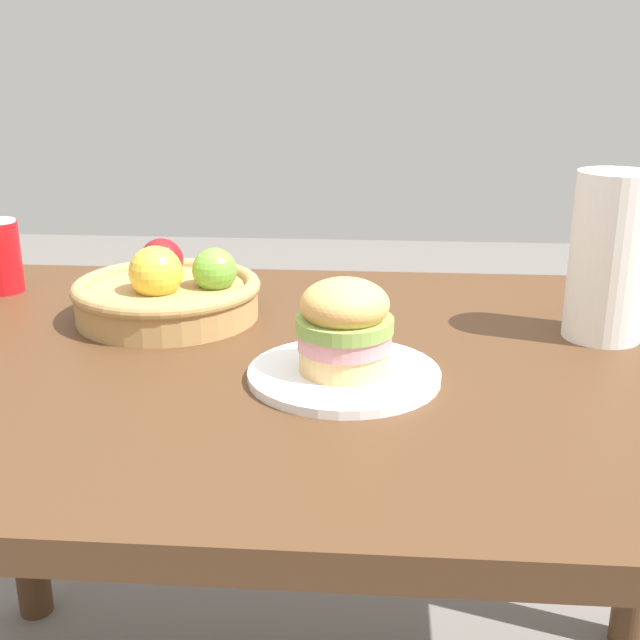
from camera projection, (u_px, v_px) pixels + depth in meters
name	position (u px, v px, depth m)	size (l,w,h in m)	color
dining_table	(305.00, 423.00, 1.13)	(1.40, 0.90, 0.75)	#4C301C
plate	(344.00, 374.00, 1.02)	(0.25, 0.25, 0.01)	white
sandwich	(344.00, 326.00, 1.00)	(0.12, 0.12, 0.12)	#E5BC75
soda_can	(1.00, 256.00, 1.37)	(0.07, 0.07, 0.13)	red
fruit_basket	(168.00, 292.00, 1.24)	(0.29, 0.29, 0.12)	tan
paper_towel_roll	(609.00, 257.00, 1.13)	(0.11, 0.11, 0.24)	white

